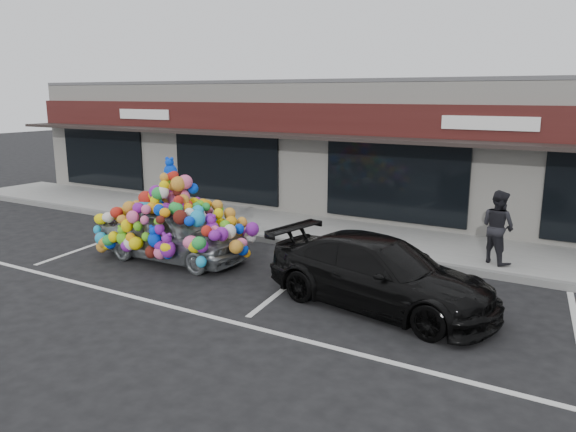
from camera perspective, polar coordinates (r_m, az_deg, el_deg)
The scene contains 10 objects.
ground at distance 13.42m, azimuth -10.14°, elevation -4.68°, with size 90.00×90.00×0.00m, color black.
shop_building at distance 20.04m, azimuth 5.74°, elevation 7.36°, with size 24.00×7.20×4.31m.
sidewalk at distance 16.51m, azimuth -1.03°, elevation -1.00°, with size 26.00×3.00×0.15m, color gray.
kerb at distance 15.30m, azimuth -4.01°, elevation -2.11°, with size 26.00×0.18×0.16m, color slate.
parking_stripe_left at distance 15.77m, azimuth -18.48°, elevation -2.55°, with size 0.12×4.40×0.01m, color silver.
parking_stripe_mid at distance 12.01m, azimuth 0.72°, elevation -6.51°, with size 0.12×4.40×0.01m, color silver.
lane_line at distance 10.54m, azimuth -10.10°, elevation -9.46°, with size 14.00×0.12×0.01m, color silver.
toy_car at distance 13.52m, azimuth -11.61°, elevation -1.16°, with size 2.72×4.02×2.31m.
black_sedan at distance 10.51m, azimuth 9.34°, elevation -5.78°, with size 4.44×1.80×1.29m, color black.
pedestrian_b at distance 13.34m, azimuth 20.55°, elevation -1.04°, with size 0.80×0.63×1.66m, color black.
Camera 1 is at (8.52, -9.62, 3.89)m, focal length 35.00 mm.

